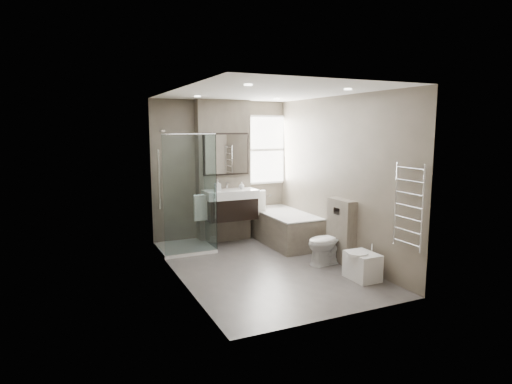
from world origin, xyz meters
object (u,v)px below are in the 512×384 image
bidet (362,265)px  toilet (328,242)px  bathtub (284,226)px  vanity (230,204)px

bidet → toilet: bearing=93.3°
bathtub → vanity: bearing=160.6°
vanity → bidet: bearing=-67.5°
toilet → bathtub: bearing=174.9°
vanity → bathtub: 1.07m
bathtub → toilet: (0.05, -1.35, 0.03)m
bathtub → bidet: (0.09, -2.13, -0.12)m
toilet → bidet: bearing=-3.7°
bathtub → bidet: 2.13m
bathtub → bidet: bathtub is taller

